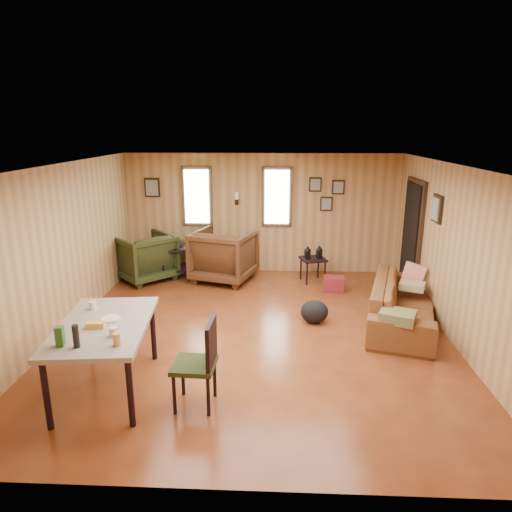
{
  "coord_description": "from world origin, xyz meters",
  "views": [
    {
      "loc": [
        0.3,
        -6.08,
        2.89
      ],
      "look_at": [
        0.0,
        0.4,
        1.05
      ],
      "focal_mm": 32.0,
      "sensor_mm": 36.0,
      "label": 1
    }
  ],
  "objects_px": {
    "sofa": "(404,296)",
    "recliner_brown": "(224,253)",
    "recliner_green": "(145,255)",
    "dining_table": "(103,330)",
    "side_table": "(313,257)",
    "end_table": "(176,256)"
  },
  "relations": [
    {
      "from": "dining_table",
      "to": "sofa",
      "type": "bearing_deg",
      "value": 22.16
    },
    {
      "from": "end_table",
      "to": "side_table",
      "type": "bearing_deg",
      "value": -2.04
    },
    {
      "from": "dining_table",
      "to": "side_table",
      "type": "bearing_deg",
      "value": 50.82
    },
    {
      "from": "dining_table",
      "to": "end_table",
      "type": "bearing_deg",
      "value": 85.45
    },
    {
      "from": "sofa",
      "to": "recliner_brown",
      "type": "relative_size",
      "value": 2.06
    },
    {
      "from": "recliner_green",
      "to": "side_table",
      "type": "xyz_separation_m",
      "value": [
        3.25,
        0.05,
        -0.01
      ]
    },
    {
      "from": "recliner_green",
      "to": "side_table",
      "type": "bearing_deg",
      "value": 136.48
    },
    {
      "from": "recliner_brown",
      "to": "recliner_green",
      "type": "xyz_separation_m",
      "value": [
        -1.53,
        -0.04,
        -0.05
      ]
    },
    {
      "from": "sofa",
      "to": "end_table",
      "type": "xyz_separation_m",
      "value": [
        -3.9,
        2.0,
        -0.01
      ]
    },
    {
      "from": "recliner_green",
      "to": "recliner_brown",
      "type": "bearing_deg",
      "value": 137.24
    },
    {
      "from": "sofa",
      "to": "end_table",
      "type": "bearing_deg",
      "value": 78.78
    },
    {
      "from": "recliner_brown",
      "to": "end_table",
      "type": "height_order",
      "value": "recliner_brown"
    },
    {
      "from": "end_table",
      "to": "dining_table",
      "type": "relative_size",
      "value": 0.47
    },
    {
      "from": "recliner_brown",
      "to": "recliner_green",
      "type": "relative_size",
      "value": 1.1
    },
    {
      "from": "sofa",
      "to": "side_table",
      "type": "relative_size",
      "value": 3.17
    },
    {
      "from": "recliner_green",
      "to": "dining_table",
      "type": "relative_size",
      "value": 0.6
    },
    {
      "from": "sofa",
      "to": "recliner_brown",
      "type": "distance_m",
      "value": 3.5
    },
    {
      "from": "sofa",
      "to": "dining_table",
      "type": "relative_size",
      "value": 1.36
    },
    {
      "from": "end_table",
      "to": "side_table",
      "type": "distance_m",
      "value": 2.68
    },
    {
      "from": "sofa",
      "to": "end_table",
      "type": "distance_m",
      "value": 4.38
    },
    {
      "from": "side_table",
      "to": "dining_table",
      "type": "xyz_separation_m",
      "value": [
        -2.6,
        -3.93,
        0.25
      ]
    },
    {
      "from": "side_table",
      "to": "dining_table",
      "type": "bearing_deg",
      "value": -123.47
    }
  ]
}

